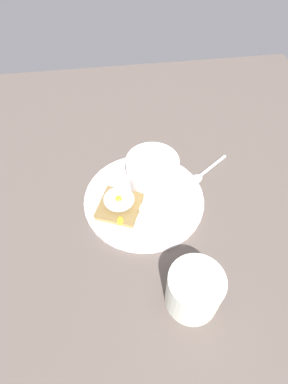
% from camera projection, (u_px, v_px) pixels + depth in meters
% --- Properties ---
extents(ground_plane, '(1.20, 1.20, 0.02)m').
position_uv_depth(ground_plane, '(144.00, 203.00, 0.67)').
color(ground_plane, '#524741').
rests_on(ground_plane, ground).
extents(plate, '(0.26, 0.26, 0.02)m').
position_uv_depth(plate, '(144.00, 198.00, 0.65)').
color(plate, white).
rests_on(plate, ground_plane).
extents(oatmeal_bowl, '(0.12, 0.12, 0.07)m').
position_uv_depth(oatmeal_bowl, '(152.00, 170.00, 0.66)').
color(oatmeal_bowl, white).
rests_on(oatmeal_bowl, plate).
extents(toast_slice, '(0.11, 0.11, 0.02)m').
position_uv_depth(toast_slice, '(120.00, 206.00, 0.63)').
color(toast_slice, brown).
rests_on(toast_slice, plate).
extents(poached_egg, '(0.06, 0.08, 0.04)m').
position_uv_depth(poached_egg, '(119.00, 199.00, 0.61)').
color(poached_egg, white).
rests_on(poached_egg, toast_slice).
extents(banana_slice_front, '(0.04, 0.04, 0.02)m').
position_uv_depth(banana_slice_front, '(153.00, 220.00, 0.61)').
color(banana_slice_front, beige).
rests_on(banana_slice_front, plate).
extents(banana_slice_left, '(0.03, 0.03, 0.01)m').
position_uv_depth(banana_slice_left, '(162.00, 210.00, 0.62)').
color(banana_slice_left, '#FBE9C4').
rests_on(banana_slice_left, plate).
extents(banana_slice_back, '(0.03, 0.03, 0.01)m').
position_uv_depth(banana_slice_back, '(185.00, 209.00, 0.62)').
color(banana_slice_back, beige).
rests_on(banana_slice_back, plate).
extents(banana_slice_right, '(0.04, 0.04, 0.01)m').
position_uv_depth(banana_slice_right, '(163.00, 227.00, 0.59)').
color(banana_slice_right, beige).
rests_on(banana_slice_right, plate).
extents(banana_slice_inner, '(0.04, 0.04, 0.01)m').
position_uv_depth(banana_slice_inner, '(179.00, 222.00, 0.60)').
color(banana_slice_inner, beige).
rests_on(banana_slice_inner, plate).
extents(banana_slice_outer, '(0.04, 0.03, 0.01)m').
position_uv_depth(banana_slice_outer, '(148.00, 210.00, 0.62)').
color(banana_slice_outer, beige).
rests_on(banana_slice_outer, plate).
extents(coffee_mug, '(0.09, 0.09, 0.08)m').
position_uv_depth(coffee_mug, '(194.00, 290.00, 0.49)').
color(coffee_mug, white).
rests_on(coffee_mug, ground_plane).
extents(spoon, '(0.11, 0.09, 0.01)m').
position_uv_depth(spoon, '(204.00, 173.00, 0.71)').
color(spoon, silver).
rests_on(spoon, ground_plane).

